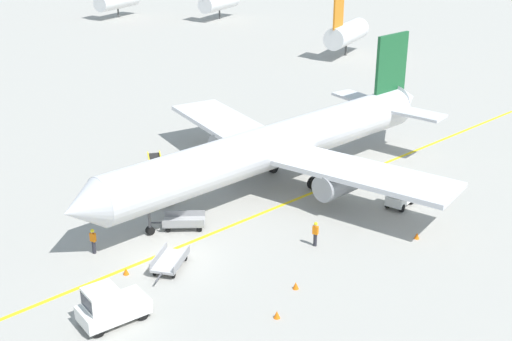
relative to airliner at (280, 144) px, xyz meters
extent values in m
plane|color=#9E9B93|center=(-0.65, -13.70, -3.42)|extent=(300.00, 300.00, 0.00)
cube|color=yellow|center=(-0.18, -8.70, -3.41)|extent=(26.70, 75.61, 0.01)
cylinder|color=silver|center=(-0.18, -0.51, 0.03)|extent=(13.02, 29.41, 3.30)
cone|color=silver|center=(-5.53, -15.81, 0.03)|extent=(3.85, 3.33, 3.23)
cone|color=silver|center=(5.24, 14.97, 0.43)|extent=(3.88, 3.68, 3.14)
cube|color=silver|center=(7.39, -1.57, -0.37)|extent=(13.45, 6.01, 0.36)
cylinder|color=gray|center=(5.51, -1.97, -1.37)|extent=(2.85, 3.65, 1.90)
cube|color=silver|center=(-6.75, 3.38, -0.37)|extent=(13.39, 10.51, 0.36)
cylinder|color=gray|center=(-5.54, 1.89, -1.37)|extent=(2.85, 3.65, 1.90)
cube|color=#19592D|center=(4.44, 12.70, 4.08)|extent=(1.59, 3.87, 5.20)
cube|color=silver|center=(7.14, 11.33, 0.43)|extent=(5.53, 3.18, 0.24)
cube|color=silver|center=(1.48, 13.31, 0.43)|extent=(5.63, 4.34, 0.24)
cylinder|color=#4C4C51|center=(-3.98, -11.37, -1.86)|extent=(0.20, 0.20, 3.12)
cylinder|color=black|center=(-3.98, -11.37, -3.14)|extent=(0.52, 0.64, 0.56)
cylinder|color=#4C4C51|center=(2.56, 0.65, -1.86)|extent=(0.20, 0.20, 3.12)
cylinder|color=black|center=(2.56, 0.65, -2.94)|extent=(0.65, 1.02, 0.96)
cylinder|color=#4C4C51|center=(-1.60, 2.10, -1.86)|extent=(0.20, 0.20, 3.12)
cylinder|color=black|center=(-1.60, 2.10, -2.94)|extent=(0.65, 1.02, 0.96)
cube|color=black|center=(-4.87, -13.92, 0.38)|extent=(2.98, 1.87, 0.60)
cube|color=silver|center=(0.24, -20.16, -2.72)|extent=(3.25, 4.07, 0.80)
cube|color=silver|center=(-0.03, -20.74, -1.77)|extent=(2.06, 2.11, 1.10)
cube|color=black|center=(-0.36, -21.44, -1.77)|extent=(1.32, 0.68, 0.77)
cylinder|color=black|center=(0.43, -21.65, -3.12)|extent=(0.45, 0.64, 0.60)
cylinder|color=black|center=(-1.03, -20.96, -3.12)|extent=(0.45, 0.64, 0.60)
cylinder|color=black|center=(1.50, -19.37, -3.12)|extent=(0.45, 0.64, 0.60)
cylinder|color=black|center=(0.04, -18.68, -3.12)|extent=(0.45, 0.64, 0.60)
cube|color=silver|center=(9.39, 0.84, -2.77)|extent=(1.64, 2.57, 0.70)
cube|color=silver|center=(9.33, 0.42, -1.87)|extent=(1.19, 1.22, 1.10)
cube|color=black|center=(9.25, -0.09, -1.87)|extent=(0.98, 0.22, 0.77)
cylinder|color=black|center=(9.82, -0.08, -3.12)|extent=(0.31, 0.63, 0.60)
cylinder|color=black|center=(8.72, 0.09, -3.12)|extent=(0.31, 0.63, 0.60)
cylinder|color=black|center=(10.06, 1.58, -3.12)|extent=(0.31, 0.63, 0.60)
cylinder|color=black|center=(8.97, 1.75, -3.12)|extent=(0.31, 0.63, 0.60)
cube|color=silver|center=(-6.93, -6.24, -2.82)|extent=(3.67, 3.82, 0.60)
cylinder|color=black|center=(-8.29, -5.69, -3.12)|extent=(0.57, 0.59, 0.60)
cylinder|color=black|center=(-7.35, -4.83, -3.12)|extent=(0.57, 0.59, 0.60)
cylinder|color=black|center=(-6.51, -7.66, -3.12)|extent=(0.57, 0.59, 0.60)
cylinder|color=black|center=(-5.56, -6.80, -3.12)|extent=(0.57, 0.59, 0.60)
cube|color=black|center=(-7.33, -5.80, -1.87)|extent=(4.02, 4.30, 1.76)
cube|color=yellow|center=(-7.67, -6.10, -1.75)|extent=(3.43, 3.77, 1.84)
cube|color=yellow|center=(-7.00, -5.50, -1.75)|extent=(3.43, 3.77, 1.84)
cube|color=#A5A5A8|center=(-0.29, -14.29, -2.98)|extent=(2.15, 3.08, 0.16)
cube|color=#4C4C51|center=(0.17, -16.08, -3.00)|extent=(0.30, 0.89, 0.08)
cylinder|color=#4C4C51|center=(0.28, -16.51, -3.00)|extent=(0.12, 0.12, 0.05)
cube|color=gray|center=(0.43, -14.10, -2.73)|extent=(0.75, 2.73, 0.50)
cube|color=gray|center=(-1.02, -14.47, -2.73)|extent=(0.75, 2.73, 0.50)
cylinder|color=black|center=(0.55, -15.16, -3.24)|extent=(0.21, 0.38, 0.36)
cylinder|color=black|center=(-0.61, -15.45, -3.24)|extent=(0.21, 0.38, 0.36)
cylinder|color=black|center=(0.03, -13.12, -3.24)|extent=(0.21, 0.38, 0.36)
cylinder|color=black|center=(-1.13, -13.42, -3.24)|extent=(0.21, 0.38, 0.36)
cube|color=#A5A5A8|center=(-2.50, -9.52, -2.98)|extent=(3.18, 2.70, 0.16)
cube|color=#4C4C51|center=(-4.10, -10.44, -3.00)|extent=(0.82, 0.52, 0.08)
cylinder|color=#4C4C51|center=(-4.49, -10.67, -3.00)|extent=(0.12, 0.12, 0.05)
cube|color=gray|center=(-2.13, -10.17, -2.73)|extent=(2.46, 1.45, 0.50)
cube|color=gray|center=(-2.87, -8.87, -2.73)|extent=(2.46, 1.45, 0.50)
cylinder|color=black|center=(-3.11, -10.56, -3.24)|extent=(0.37, 0.28, 0.36)
cylinder|color=black|center=(-3.71, -9.52, -3.24)|extent=(0.37, 0.28, 0.36)
cylinder|color=black|center=(-1.29, -9.52, -3.24)|extent=(0.37, 0.28, 0.36)
cylinder|color=black|center=(-1.89, -8.48, -3.24)|extent=(0.37, 0.28, 0.36)
cylinder|color=#26262D|center=(6.34, -7.59, -2.99)|extent=(0.24, 0.24, 0.85)
cube|color=orange|center=(6.34, -7.59, -2.29)|extent=(0.36, 0.22, 0.56)
sphere|color=beige|center=(6.34, -7.59, -1.90)|extent=(0.20, 0.20, 0.20)
sphere|color=yellow|center=(6.34, -7.59, -1.84)|extent=(0.24, 0.24, 0.24)
cylinder|color=#26262D|center=(-5.57, -15.09, -2.99)|extent=(0.24, 0.24, 0.85)
cube|color=orange|center=(-5.57, -15.09, -2.29)|extent=(0.36, 0.22, 0.56)
sphere|color=tan|center=(-5.57, -15.09, -1.90)|extent=(0.20, 0.20, 0.20)
sphere|color=yellow|center=(-5.57, -15.09, -1.84)|extent=(0.24, 0.24, 0.24)
cone|color=orange|center=(11.76, 2.32, -3.20)|extent=(0.36, 0.36, 0.44)
cone|color=orange|center=(7.40, -12.80, -3.20)|extent=(0.36, 0.36, 0.44)
cone|color=orange|center=(7.73, -15.88, -3.20)|extent=(0.36, 0.36, 0.44)
cone|color=orange|center=(-2.18, -16.18, -3.20)|extent=(0.36, 0.36, 0.44)
cone|color=orange|center=(11.88, -3.53, -3.20)|extent=(0.36, 0.36, 0.44)
cylinder|color=silver|center=(-61.57, 56.07, -0.32)|extent=(3.00, 10.00, 3.00)
cylinder|color=#3F3F3F|center=(-61.57, 56.07, -2.62)|extent=(0.30, 0.30, 1.60)
cylinder|color=silver|center=(-43.87, 63.52, -0.32)|extent=(3.00, 10.00, 3.00)
cylinder|color=#3F3F3F|center=(-43.87, 63.52, -2.62)|extent=(0.30, 0.30, 1.60)
cylinder|color=silver|center=(-12.14, 45.71, -0.32)|extent=(3.00, 10.00, 3.00)
cylinder|color=#3F3F3F|center=(-12.14, 45.71, -2.62)|extent=(0.30, 0.30, 1.60)
cube|color=orange|center=(-12.14, 42.21, 3.18)|extent=(0.24, 3.20, 4.40)
camera|label=1|loc=(20.80, -42.54, 17.39)|focal=46.42mm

